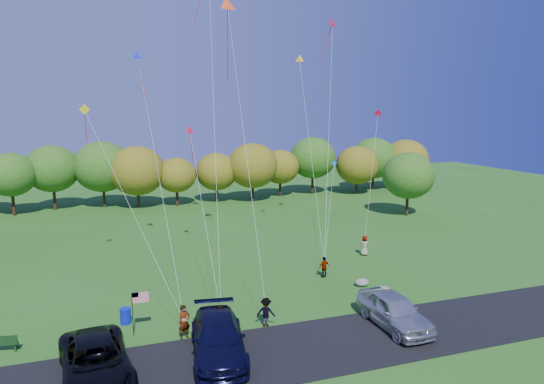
% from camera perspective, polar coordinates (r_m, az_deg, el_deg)
% --- Properties ---
extents(ground, '(140.00, 140.00, 0.00)m').
position_cam_1_polar(ground, '(29.85, 0.52, -14.65)').
color(ground, '#245F1B').
rests_on(ground, ground).
extents(asphalt_lane, '(44.00, 6.00, 0.06)m').
position_cam_1_polar(asphalt_lane, '(26.48, 3.53, -17.93)').
color(asphalt_lane, black).
rests_on(asphalt_lane, ground).
extents(treeline, '(74.48, 27.60, 8.49)m').
position_cam_1_polar(treeline, '(64.00, -8.01, 2.76)').
color(treeline, '#3A2815').
rests_on(treeline, ground).
extents(minivan_dark, '(3.69, 6.77, 1.80)m').
position_cam_1_polar(minivan_dark, '(24.70, -20.03, -18.25)').
color(minivan_dark, black).
rests_on(minivan_dark, asphalt_lane).
extents(minivan_navy, '(3.46, 6.66, 1.84)m').
position_cam_1_polar(minivan_navy, '(25.50, -6.35, -16.72)').
color(minivan_navy, black).
rests_on(minivan_navy, asphalt_lane).
extents(minivan_silver, '(2.30, 5.58, 1.89)m').
position_cam_1_polar(minivan_silver, '(29.20, 14.20, -13.38)').
color(minivan_silver, '#B3B7BF').
rests_on(minivan_silver, asphalt_lane).
extents(flyer_a, '(0.81, 0.67, 1.90)m').
position_cam_1_polar(flyer_a, '(27.54, -10.28, -14.81)').
color(flyer_a, '#4C4C59').
rests_on(flyer_a, ground).
extents(flyer_b, '(0.99, 0.95, 1.61)m').
position_cam_1_polar(flyer_b, '(27.93, -6.00, -14.67)').
color(flyer_b, '#4C4C59').
rests_on(flyer_b, ground).
extents(flyer_c, '(1.27, 1.08, 1.70)m').
position_cam_1_polar(flyer_c, '(28.55, -0.71, -13.96)').
color(flyer_c, '#4C4C59').
rests_on(flyer_c, ground).
extents(flyer_d, '(0.98, 0.54, 1.58)m').
position_cam_1_polar(flyer_d, '(36.49, 6.17, -8.78)').
color(flyer_d, '#4C4C59').
rests_on(flyer_d, ground).
extents(flyer_e, '(1.00, 0.85, 1.73)m').
position_cam_1_polar(flyer_e, '(42.27, 10.83, -6.21)').
color(flyer_e, '#4C4C59').
rests_on(flyer_e, ground).
extents(park_bench, '(1.70, 0.55, 0.94)m').
position_cam_1_polar(park_bench, '(29.36, -29.34, -15.30)').
color(park_bench, black).
rests_on(park_bench, ground).
extents(trash_barrel, '(0.62, 0.62, 0.93)m').
position_cam_1_polar(trash_barrel, '(30.26, -16.86, -13.78)').
color(trash_barrel, '#0B1BB3').
rests_on(trash_barrel, ground).
extents(flag_assembly, '(0.93, 0.60, 2.51)m').
position_cam_1_polar(flag_assembly, '(28.11, -15.57, -12.44)').
color(flag_assembly, black).
rests_on(flag_assembly, ground).
extents(boulder_near, '(1.25, 0.98, 0.62)m').
position_cam_1_polar(boulder_near, '(33.91, 12.88, -11.28)').
color(boulder_near, gray).
rests_on(boulder_near, ground).
extents(boulder_far, '(1.01, 0.85, 0.53)m').
position_cam_1_polar(boulder_far, '(35.33, 10.55, -10.41)').
color(boulder_far, slate).
rests_on(boulder_far, ground).
extents(kites_aloft, '(26.27, 7.54, 17.84)m').
position_cam_1_polar(kites_aloft, '(41.16, -3.74, 18.22)').
color(kites_aloft, '#F04A1A').
rests_on(kites_aloft, ground).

